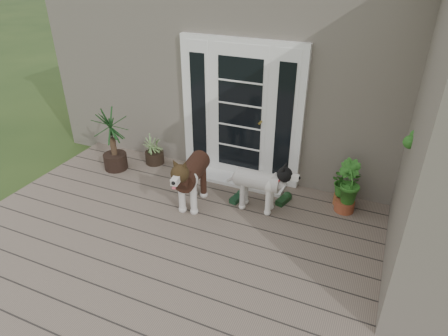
% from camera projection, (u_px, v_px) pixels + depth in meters
% --- Properties ---
extents(deck, '(6.20, 4.60, 0.12)m').
position_uv_depth(deck, '(186.00, 269.00, 4.56)').
color(deck, '#6B5B4C').
rests_on(deck, ground).
extents(house_main, '(7.40, 4.00, 3.10)m').
position_uv_depth(house_main, '(292.00, 59.00, 7.23)').
color(house_main, '#665E54').
rests_on(house_main, ground).
extents(door_unit, '(1.90, 0.14, 2.15)m').
position_uv_depth(door_unit, '(241.00, 112.00, 5.84)').
color(door_unit, white).
rests_on(door_unit, deck).
extents(door_step, '(1.60, 0.40, 0.05)m').
position_uv_depth(door_step, '(235.00, 179.00, 6.19)').
color(door_step, white).
rests_on(door_step, deck).
extents(brindle_dog, '(0.53, 1.00, 0.79)m').
position_uv_depth(brindle_dog, '(193.00, 180.00, 5.44)').
color(brindle_dog, '#371D14').
rests_on(brindle_dog, deck).
extents(white_dog, '(0.82, 0.37, 0.68)m').
position_uv_depth(white_dog, '(257.00, 188.00, 5.37)').
color(white_dog, white).
rests_on(white_dog, deck).
extents(spider_plant, '(0.66, 0.66, 0.56)m').
position_uv_depth(spider_plant, '(154.00, 148.00, 6.58)').
color(spider_plant, '#8A995E').
rests_on(spider_plant, deck).
extents(yucca, '(0.73, 0.73, 1.04)m').
position_uv_depth(yucca, '(112.00, 140.00, 6.30)').
color(yucca, black).
rests_on(yucca, deck).
extents(herb_a, '(0.50, 0.50, 0.50)m').
position_uv_depth(herb_a, '(344.00, 189.00, 5.51)').
color(herb_a, '#164E18').
rests_on(herb_a, deck).
extents(herb_b, '(0.52, 0.52, 0.55)m').
position_uv_depth(herb_b, '(346.00, 194.00, 5.36)').
color(herb_b, '#2A5B1A').
rests_on(herb_b, deck).
extents(herb_c, '(0.48, 0.48, 0.53)m').
position_uv_depth(herb_c, '(416.00, 203.00, 5.17)').
color(herb_c, '#265B1A').
rests_on(herb_c, deck).
extents(sapling, '(0.47, 0.47, 1.60)m').
position_uv_depth(sapling, '(416.00, 192.00, 4.44)').
color(sapling, '#255518').
rests_on(sapling, deck).
extents(clog_left, '(0.21, 0.35, 0.10)m').
position_uv_depth(clog_left, '(237.00, 197.00, 5.70)').
color(clog_left, '#163720').
rests_on(clog_left, deck).
extents(clog_right, '(0.23, 0.36, 0.10)m').
position_uv_depth(clog_right, '(284.00, 199.00, 5.65)').
color(clog_right, '#143317').
rests_on(clog_right, deck).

